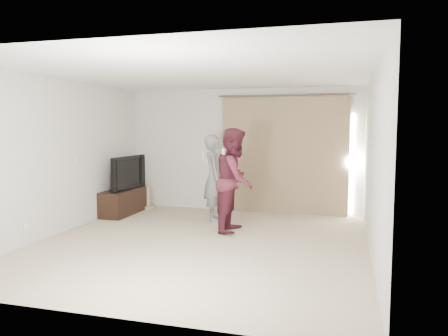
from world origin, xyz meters
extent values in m
plane|color=beige|center=(0.00, 0.00, 0.00)|extent=(5.50, 5.50, 0.00)
cube|color=beige|center=(0.00, 2.75, 1.30)|extent=(5.00, 0.04, 2.60)
cube|color=beige|center=(-2.50, 0.00, 1.30)|extent=(0.04, 5.50, 2.60)
cube|color=white|center=(-2.48, 0.40, 1.20)|extent=(0.02, 0.08, 0.12)
cube|color=white|center=(-2.48, -0.90, 0.30)|extent=(0.02, 0.08, 0.12)
cube|color=white|center=(0.00, 0.00, 2.60)|extent=(5.00, 5.50, 0.01)
cube|color=#8D7956|center=(0.90, 2.68, 1.20)|extent=(2.60, 0.10, 2.40)
cylinder|color=brown|center=(0.90, 2.68, 2.44)|extent=(2.80, 0.03, 0.03)
cube|color=white|center=(2.26, 2.72, 1.05)|extent=(0.08, 0.04, 2.00)
cube|color=black|center=(-2.27, 1.74, 0.26)|extent=(0.46, 1.34, 0.51)
imported|color=black|center=(-2.27, 1.74, 0.86)|extent=(0.24, 1.20, 0.69)
cylinder|color=tan|center=(-2.10, 2.40, 0.03)|extent=(0.39, 0.39, 0.06)
cylinder|color=tan|center=(-2.10, 2.40, 0.29)|extent=(0.22, 0.22, 0.45)
imported|color=slate|center=(-0.28, 1.62, 0.82)|extent=(0.57, 0.70, 1.64)
cube|color=white|center=(-0.46, 1.52, 1.26)|extent=(0.04, 0.04, 0.14)
cube|color=white|center=(-0.46, 1.74, 1.15)|extent=(0.05, 0.05, 0.09)
imported|color=#4E1B28|center=(0.32, 0.90, 0.89)|extent=(0.68, 0.87, 1.78)
cube|color=white|center=(0.14, 0.80, 1.37)|extent=(0.04, 0.04, 0.14)
cube|color=white|center=(0.14, 1.02, 1.25)|extent=(0.05, 0.05, 0.09)
camera|label=1|loc=(2.13, -6.30, 1.81)|focal=35.00mm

